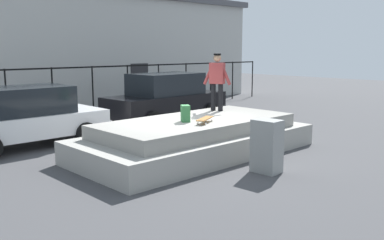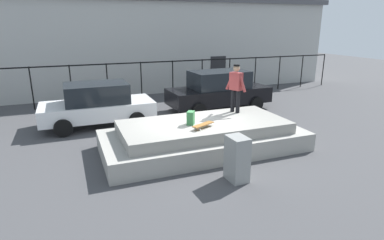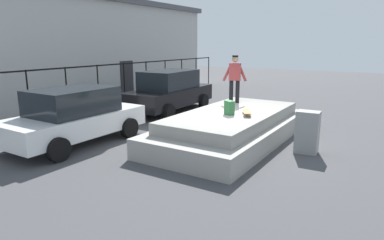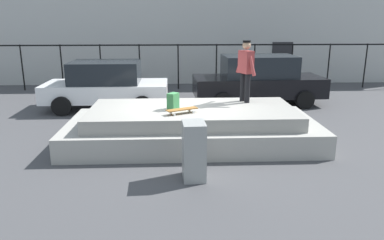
% 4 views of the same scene
% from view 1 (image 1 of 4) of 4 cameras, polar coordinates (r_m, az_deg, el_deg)
% --- Properties ---
extents(ground_plane, '(60.00, 60.00, 0.00)m').
position_cam_1_polar(ground_plane, '(11.10, -1.14, -4.54)').
color(ground_plane, '#424244').
extents(concrete_ledge, '(6.35, 2.95, 0.91)m').
position_cam_1_polar(concrete_ledge, '(11.06, 0.60, -2.39)').
color(concrete_ledge, '#9E9B93').
rests_on(concrete_ledge, ground_plane).
extents(skateboarder, '(0.44, 0.81, 1.65)m').
position_cam_1_polar(skateboarder, '(12.35, 3.36, 5.58)').
color(skateboarder, black).
rests_on(skateboarder, concrete_ledge).
extents(skateboard, '(0.79, 0.53, 0.12)m').
position_cam_1_polar(skateboard, '(10.36, 1.73, 0.15)').
color(skateboard, brown).
rests_on(skateboard, concrete_ledge).
extents(backpack, '(0.32, 0.34, 0.41)m').
position_cam_1_polar(backpack, '(10.53, -0.89, 0.88)').
color(backpack, '#33723F').
rests_on(backpack, concrete_ledge).
extents(car_white_sedan_near, '(4.28, 2.16, 1.67)m').
position_cam_1_polar(car_white_sedan_near, '(12.66, -21.40, 0.47)').
color(car_white_sedan_near, white).
rests_on(car_white_sedan_near, ground_plane).
extents(car_black_sedan_mid, '(4.81, 2.25, 1.80)m').
position_cam_1_polar(car_black_sedan_mid, '(15.93, -3.48, 3.03)').
color(car_black_sedan_mid, black).
rests_on(car_black_sedan_mid, ground_plane).
extents(utility_box, '(0.47, 0.62, 1.17)m').
position_cam_1_polar(utility_box, '(9.50, 9.94, -3.46)').
color(utility_box, gray).
rests_on(utility_box, ground_plane).
extents(fence_row, '(24.06, 0.06, 2.01)m').
position_cam_1_polar(fence_row, '(16.93, -18.12, 4.43)').
color(fence_row, black).
rests_on(fence_row, ground_plane).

